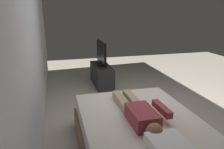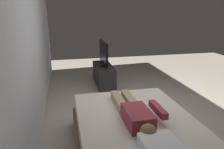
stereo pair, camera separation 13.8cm
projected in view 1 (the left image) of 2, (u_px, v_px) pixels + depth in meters
name	position (u px, v px, depth m)	size (l,w,h in m)	color
ground_plane	(152.00, 118.00, 3.78)	(10.00, 10.00, 0.00)	#ADA393
back_wall	(32.00, 38.00, 3.29)	(6.40, 0.10, 2.80)	silver
bed	(141.00, 139.00, 2.71)	(2.03, 1.49, 0.54)	brown
pillow	(171.00, 149.00, 1.97)	(0.48, 0.34, 0.12)	white
person	(139.00, 112.00, 2.62)	(1.26, 0.46, 0.18)	#993842
remote	(163.00, 109.00, 2.88)	(0.15, 0.04, 0.02)	black
tv_stand	(102.00, 75.00, 5.38)	(1.10, 0.40, 0.50)	#2D2D2D
tv	(101.00, 54.00, 5.23)	(0.88, 0.20, 0.59)	black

